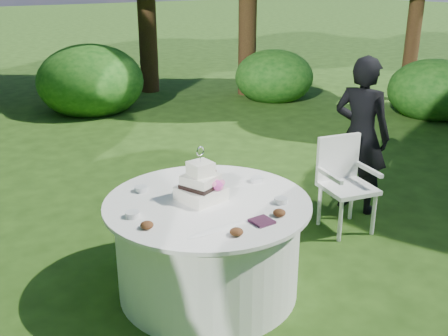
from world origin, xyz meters
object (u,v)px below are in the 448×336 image
(guest, at_px, (361,135))
(cake, at_px, (201,186))
(napkins, at_px, (262,221))
(chair, at_px, (344,177))
(table, at_px, (208,246))

(guest, xyz_separation_m, cake, (-2.15, -0.37, 0.07))
(napkins, distance_m, chair, 1.75)
(chair, bearing_deg, cake, -174.49)
(napkins, xyz_separation_m, table, (-0.11, 0.52, -0.39))
(table, height_order, cake, cake)
(guest, relative_size, table, 1.04)
(napkins, distance_m, guest, 2.22)
(napkins, distance_m, cake, 0.59)
(chair, bearing_deg, guest, 25.75)
(guest, height_order, table, guest)
(cake, bearing_deg, chair, 5.51)
(table, height_order, chair, chair)
(table, bearing_deg, chair, 7.01)
(napkins, height_order, guest, guest)
(napkins, bearing_deg, guest, 24.96)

